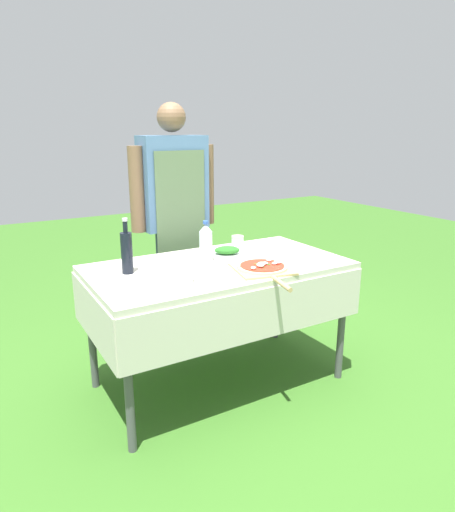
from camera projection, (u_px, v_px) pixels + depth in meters
ground_plane at (219, 381)px, 2.84m from camera, size 12.00×12.00×0.00m
prep_table at (219, 278)px, 2.65m from camera, size 1.49×0.81×0.76m
person_cook at (174, 207)px, 3.16m from camera, size 0.63×0.22×1.69m
pizza_on_peel at (263, 268)px, 2.51m from camera, size 0.36×0.54×0.06m
oil_bottle at (127, 252)px, 2.44m from camera, size 0.06×0.06×0.30m
water_bottle at (206, 243)px, 2.65m from camera, size 0.08×0.08×0.24m
herb_container at (227, 251)px, 2.82m from camera, size 0.22×0.19×0.06m
mixing_tub at (175, 274)px, 2.30m from camera, size 0.18×0.18×0.09m
sauce_jar at (238, 243)px, 2.98m from camera, size 0.08×0.08×0.08m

